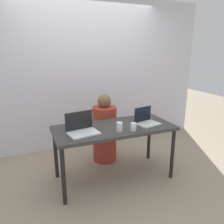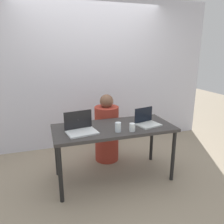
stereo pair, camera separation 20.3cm
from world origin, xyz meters
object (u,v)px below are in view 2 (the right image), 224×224
(person_at_center, at_px, (107,131))
(laptop_front_left, at_px, (81,128))
(water_glass_right, at_px, (132,128))
(water_glass_center, at_px, (118,128))
(laptop_front_right, at_px, (147,121))

(person_at_center, height_order, laptop_front_left, person_at_center)
(person_at_center, distance_m, water_glass_right, 0.84)
(person_at_center, xyz_separation_m, water_glass_center, (-0.07, -0.73, 0.33))
(laptop_front_left, relative_size, water_glass_right, 3.93)
(laptop_front_left, xyz_separation_m, laptop_front_right, (0.90, 0.00, -0.00))
(person_at_center, bearing_deg, laptop_front_right, 126.34)
(laptop_front_right, relative_size, water_glass_right, 3.37)
(person_at_center, bearing_deg, water_glass_right, 101.36)
(laptop_front_right, xyz_separation_m, water_glass_center, (-0.46, -0.13, 0.00))
(laptop_front_left, bearing_deg, water_glass_right, -25.01)
(laptop_front_right, bearing_deg, water_glass_right, -162.73)
(laptop_front_left, relative_size, laptop_front_right, 1.17)
(laptop_front_left, distance_m, water_glass_right, 0.64)
(water_glass_right, bearing_deg, water_glass_center, 167.26)
(laptop_front_left, height_order, water_glass_right, laptop_front_left)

